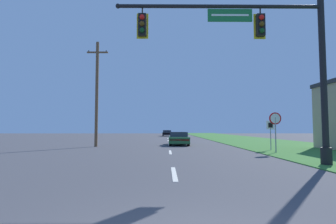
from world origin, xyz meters
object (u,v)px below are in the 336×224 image
Objects in this scene: car_ahead at (179,138)px; stop_sign at (275,123)px; route_sign_post at (270,129)px; far_car at (167,133)px; signal_mast at (272,56)px; utility_pole_near at (97,92)px.

stop_sign is (5.68, -8.10, 1.26)m from car_ahead.
car_ahead is at bearing 125.04° from stop_sign.
route_sign_post reaches higher than car_ahead.
stop_sign is at bearing -54.96° from car_ahead.
route_sign_post is (6.18, -6.07, 0.92)m from car_ahead.
far_car is at bearing 101.67° from route_sign_post.
stop_sign is at bearing 66.56° from signal_mast.
signal_mast reaches higher than far_car.
car_ahead is at bearing 17.44° from utility_pole_near.
route_sign_post is 0.23× the size of utility_pole_near.
signal_mast is 14.52m from car_ahead.
utility_pole_near reaches higher than signal_mast.
stop_sign is 14.34m from utility_pole_near.
stop_sign is at bearing -24.63° from utility_pole_near.
signal_mast is 2.07× the size of car_ahead.
car_ahead is at bearing -88.02° from far_car.
route_sign_post is at bearing 69.05° from signal_mast.
stop_sign is at bearing -103.85° from route_sign_post.
utility_pole_near is (-6.12, -30.86, 4.05)m from far_car.
utility_pole_near is at bearing 155.37° from stop_sign.
signal_mast reaches higher than route_sign_post.
route_sign_post is at bearing 76.15° from stop_sign.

